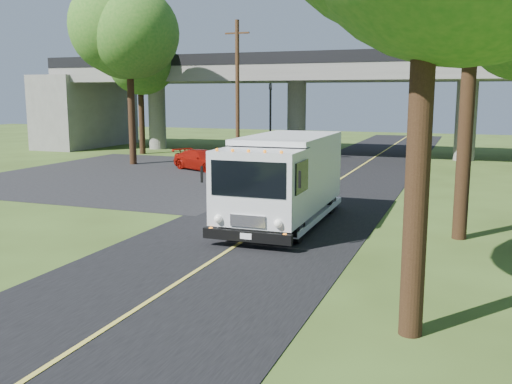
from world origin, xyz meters
The scene contains 12 objects.
ground centered at (0.00, 0.00, 0.00)m, with size 120.00×120.00×0.00m, color #324518.
road centered at (0.00, 10.00, 0.01)m, with size 7.00×90.00×0.02m, color black.
parking_lot centered at (-11.00, 18.00, 0.01)m, with size 16.00×18.00×0.01m, color black.
lane_line centered at (0.00, 10.00, 0.03)m, with size 0.12×90.00×0.01m, color gold.
overpass centered at (0.00, 32.00, 4.56)m, with size 54.00×10.00×7.30m.
traffic_signal centered at (-6.00, 26.00, 3.20)m, with size 0.18×0.22×5.20m.
utility_pole centered at (-7.50, 24.00, 4.59)m, with size 1.60×0.26×9.00m.
tree_left_lot centered at (-13.79, 21.84, 7.90)m, with size 5.60×5.50×10.50m.
tree_left_far centered at (-16.79, 27.84, 7.45)m, with size 5.26×5.16×9.89m.
step_van centered at (0.41, 8.95, 1.66)m, with size 2.77×7.31×3.06m.
red_sedan centered at (-8.54, 20.96, 0.60)m, with size 1.69×4.17×1.21m, color #961109.
pedestrian centered at (-5.81, 18.67, 0.85)m, with size 0.62×0.41×1.70m, color gray.
Camera 1 is at (6.35, -9.54, 4.47)m, focal length 40.00 mm.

